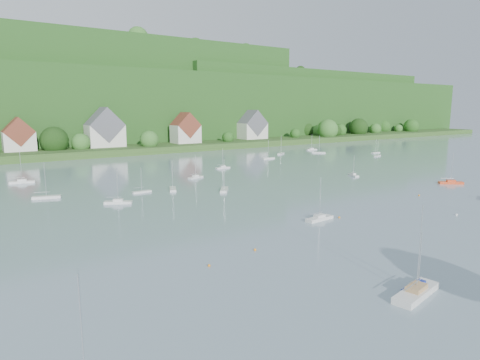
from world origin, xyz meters
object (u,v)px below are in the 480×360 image
object	(u,v)px
near_sailboat_1	(418,286)
near_sailboat_2	(416,292)
near_sailboat_5	(451,182)
near_sailboat_3	(319,218)

from	to	relation	value
near_sailboat_1	near_sailboat_2	size ratio (longest dim) A/B	0.66
near_sailboat_2	near_sailboat_5	world-z (taller)	near_sailboat_2
near_sailboat_3	near_sailboat_2	bearing A→B (deg)	-119.08
near_sailboat_3	near_sailboat_1	bearing A→B (deg)	-116.94
near_sailboat_1	near_sailboat_3	world-z (taller)	near_sailboat_3
near_sailboat_2	near_sailboat_3	bearing A→B (deg)	53.91
near_sailboat_1	near_sailboat_5	distance (m)	76.73
near_sailboat_1	near_sailboat_2	xyz separation A→B (m)	(-1.66, -0.84, 0.10)
near_sailboat_2	near_sailboat_5	size ratio (longest dim) A/B	1.21
near_sailboat_3	near_sailboat_5	world-z (taller)	near_sailboat_5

